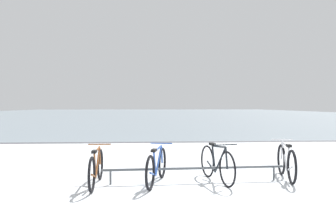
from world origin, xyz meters
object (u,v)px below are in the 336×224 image
bicycle_1 (157,166)px  bicycle_2 (217,164)px  bicycle_3 (286,162)px  bicycle_0 (96,168)px

bicycle_1 → bicycle_2: bearing=3.5°
bicycle_2 → bicycle_1: bearing=-176.5°
bicycle_1 → bicycle_2: 1.21m
bicycle_3 → bicycle_1: bearing=-174.9°
bicycle_0 → bicycle_3: 3.89m
bicycle_2 → bicycle_3: size_ratio=1.00×
bicycle_1 → bicycle_2: size_ratio=1.05×
bicycle_0 → bicycle_2: bicycle_2 is taller
bicycle_2 → bicycle_3: bicycle_2 is taller
bicycle_3 → bicycle_2: bearing=-173.6°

